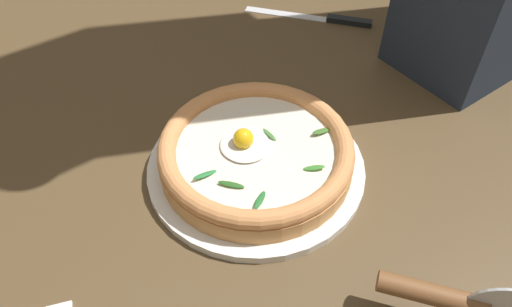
{
  "coord_description": "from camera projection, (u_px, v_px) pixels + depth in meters",
  "views": [
    {
      "loc": [
        0.38,
        -0.19,
        0.49
      ],
      "look_at": [
        -0.01,
        -0.01,
        0.03
      ],
      "focal_mm": 34.08,
      "sensor_mm": 36.0,
      "label": 1
    }
  ],
  "objects": [
    {
      "name": "pizza",
      "position": [
        256.0,
        152.0,
        0.63
      ],
      "size": [
        0.25,
        0.25,
        0.06
      ],
      "color": "tan",
      "rests_on": "pizza_plate"
    },
    {
      "name": "pizza_cutter",
      "position": [
        456.0,
        300.0,
        0.48
      ],
      "size": [
        0.12,
        0.14,
        0.09
      ],
      "color": "silver",
      "rests_on": "ground"
    },
    {
      "name": "ground_plane",
      "position": [
        268.0,
        179.0,
        0.66
      ],
      "size": [
        2.4,
        2.4,
        0.03
      ],
      "primitive_type": "cube",
      "color": "brown",
      "rests_on": "ground"
    },
    {
      "name": "table_knife",
      "position": [
        327.0,
        18.0,
        0.91
      ],
      "size": [
        0.17,
        0.2,
        0.01
      ],
      "color": "silver",
      "rests_on": "ground"
    },
    {
      "name": "pizza_plate",
      "position": [
        256.0,
        167.0,
        0.65
      ],
      "size": [
        0.29,
        0.29,
        0.01
      ],
      "primitive_type": "cylinder",
      "color": "white",
      "rests_on": "ground"
    }
  ]
}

